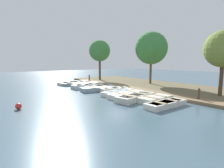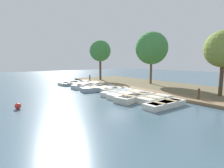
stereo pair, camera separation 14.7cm
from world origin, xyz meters
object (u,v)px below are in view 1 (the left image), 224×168
(rowboat_2, at_px, (86,84))
(mooring_post_far, at_px, (199,95))
(park_tree_far_left, at_px, (100,51))
(rowboat_1, at_px, (79,84))
(rowboat_4, at_px, (99,87))
(rowboat_3, at_px, (88,86))
(rowboat_9, at_px, (136,97))
(park_tree_left, at_px, (151,48))
(mooring_post_near, at_px, (89,78))
(park_tree_center, at_px, (223,49))
(rowboat_0, at_px, (73,83))
(rowboat_7, at_px, (118,92))
(rowboat_8, at_px, (127,95))
(rowboat_11, at_px, (166,104))
(rowboat_6, at_px, (114,90))
(rowboat_5, at_px, (99,89))
(buoy, at_px, (18,106))
(rowboat_10, at_px, (155,99))

(rowboat_2, bearing_deg, mooring_post_far, 110.70)
(rowboat_2, xyz_separation_m, park_tree_far_left, (-4.33, -3.85, 4.06))
(rowboat_1, xyz_separation_m, rowboat_2, (-0.29, 1.29, 0.04))
(rowboat_4, bearing_deg, rowboat_3, -81.10)
(rowboat_9, xyz_separation_m, park_tree_left, (-7.12, -4.76, 4.10))
(rowboat_9, bearing_deg, rowboat_3, -101.65)
(mooring_post_near, relative_size, park_tree_center, 0.19)
(rowboat_9, bearing_deg, mooring_post_near, -114.62)
(rowboat_0, xyz_separation_m, rowboat_7, (-0.19, 8.45, 0.01))
(rowboat_7, height_order, rowboat_8, rowboat_8)
(rowboat_9, bearing_deg, rowboat_1, -102.06)
(rowboat_4, bearing_deg, park_tree_center, 105.29)
(rowboat_11, xyz_separation_m, park_tree_center, (-5.46, 0.91, 3.52))
(rowboat_7, bearing_deg, rowboat_0, -101.17)
(rowboat_4, distance_m, rowboat_9, 6.00)
(rowboat_6, bearing_deg, rowboat_9, 87.64)
(rowboat_3, height_order, park_tree_center, park_tree_center)
(park_tree_center, bearing_deg, rowboat_5, -56.44)
(rowboat_5, bearing_deg, park_tree_far_left, -112.62)
(rowboat_11, distance_m, mooring_post_near, 14.84)
(rowboat_6, distance_m, mooring_post_far, 7.03)
(rowboat_3, height_order, rowboat_4, rowboat_3)
(rowboat_6, bearing_deg, buoy, 19.15)
(rowboat_3, relative_size, mooring_post_near, 3.74)
(park_tree_left, bearing_deg, rowboat_3, -19.64)
(rowboat_1, xyz_separation_m, rowboat_9, (0.23, 9.67, 0.04))
(rowboat_7, bearing_deg, mooring_post_far, 104.37)
(rowboat_3, relative_size, mooring_post_far, 3.74)
(rowboat_11, height_order, park_tree_left, park_tree_left)
(rowboat_7, bearing_deg, rowboat_3, -101.28)
(mooring_post_far, distance_m, park_tree_left, 9.66)
(rowboat_6, xyz_separation_m, mooring_post_far, (-2.18, 6.68, 0.28))
(rowboat_8, height_order, park_tree_left, park_tree_left)
(rowboat_3, relative_size, park_tree_far_left, 0.63)
(rowboat_10, relative_size, park_tree_left, 0.43)
(rowboat_1, xyz_separation_m, park_tree_center, (-5.33, 13.11, 3.52))
(rowboat_4, relative_size, rowboat_6, 1.14)
(park_tree_far_left, bearing_deg, rowboat_6, 64.92)
(buoy, bearing_deg, rowboat_8, 171.48)
(rowboat_2, xyz_separation_m, park_tree_center, (-5.04, 11.82, 3.48))
(mooring_post_near, xyz_separation_m, buoy, (10.27, 9.71, -0.31))
(rowboat_3, bearing_deg, rowboat_5, 83.37)
(rowboat_2, distance_m, rowboat_6, 4.81)
(rowboat_4, distance_m, park_tree_far_left, 8.59)
(rowboat_5, bearing_deg, rowboat_4, -109.48)
(rowboat_0, bearing_deg, rowboat_1, 91.41)
(rowboat_0, xyz_separation_m, rowboat_1, (-0.20, 1.15, -0.01))
(rowboat_1, bearing_deg, buoy, 58.35)
(rowboat_6, bearing_deg, mooring_post_near, -94.19)
(rowboat_2, relative_size, mooring_post_far, 3.21)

